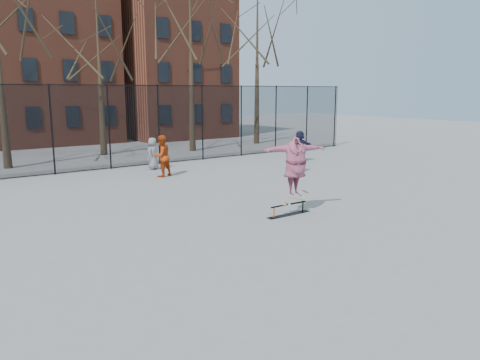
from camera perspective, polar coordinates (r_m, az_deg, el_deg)
ground at (r=11.62m, az=2.81°, el=-7.72°), size 100.00×100.00×0.00m
skate_rail at (r=14.24m, az=5.96°, el=-3.71°), size 1.58×0.24×0.35m
skateboard at (r=14.32m, az=6.66°, el=-2.53°), size 0.93×0.22×0.11m
skater at (r=14.14m, az=6.75°, el=1.16°), size 2.24×1.11×1.76m
bystander_red at (r=20.62m, az=-9.53°, el=2.90°), size 1.02×0.87×1.81m
bystander_white at (r=21.34m, az=6.93°, el=2.99°), size 1.01×0.55×1.63m
bystander_navy at (r=24.81m, az=7.27°, el=4.09°), size 1.60×0.85×1.65m
bystander_extra at (r=22.63m, az=-10.58°, el=3.19°), size 0.88×0.83×1.52m
fence at (r=22.68m, az=-18.56°, el=6.12°), size 34.03×0.07×4.00m
tree_row at (r=26.79m, az=-22.69°, el=17.88°), size 33.66×7.46×10.67m
rowhouses at (r=35.45m, az=-24.56°, el=13.71°), size 29.00×7.00×13.00m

